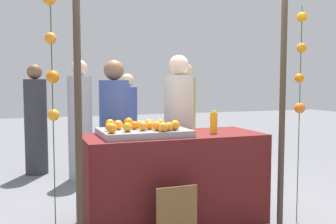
{
  "coord_description": "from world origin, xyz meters",
  "views": [
    {
      "loc": [
        -1.29,
        -3.36,
        1.34
      ],
      "look_at": [
        0.0,
        0.15,
        1.05
      ],
      "focal_mm": 40.74,
      "sensor_mm": 36.0,
      "label": 1
    }
  ],
  "objects_px": {
    "vendor_right": "(179,133)",
    "orange_1": "(150,126)",
    "juice_bottle": "(214,123)",
    "chalkboard_sign": "(177,217)",
    "orange_0": "(175,125)",
    "stall_counter": "(173,178)",
    "vendor_left": "(115,140)"
  },
  "relations": [
    {
      "from": "orange_1",
      "to": "vendor_right",
      "type": "distance_m",
      "value": 0.88
    },
    {
      "from": "orange_0",
      "to": "juice_bottle",
      "type": "bearing_deg",
      "value": 12.98
    },
    {
      "from": "orange_0",
      "to": "orange_1",
      "type": "xyz_separation_m",
      "value": [
        -0.2,
        0.12,
        -0.01
      ]
    },
    {
      "from": "juice_bottle",
      "to": "vendor_right",
      "type": "distance_m",
      "value": 0.72
    },
    {
      "from": "chalkboard_sign",
      "to": "vendor_right",
      "type": "xyz_separation_m",
      "value": [
        0.48,
        1.16,
        0.52
      ]
    },
    {
      "from": "orange_0",
      "to": "juice_bottle",
      "type": "distance_m",
      "value": 0.45
    },
    {
      "from": "stall_counter",
      "to": "orange_1",
      "type": "height_order",
      "value": "orange_1"
    },
    {
      "from": "orange_0",
      "to": "vendor_right",
      "type": "height_order",
      "value": "vendor_right"
    },
    {
      "from": "orange_1",
      "to": "juice_bottle",
      "type": "relative_size",
      "value": 0.34
    },
    {
      "from": "orange_1",
      "to": "vendor_right",
      "type": "xyz_separation_m",
      "value": [
        0.55,
        0.67,
        -0.18
      ]
    },
    {
      "from": "stall_counter",
      "to": "chalkboard_sign",
      "type": "distance_m",
      "value": 0.61
    },
    {
      "from": "stall_counter",
      "to": "vendor_left",
      "type": "height_order",
      "value": "vendor_left"
    },
    {
      "from": "stall_counter",
      "to": "orange_0",
      "type": "distance_m",
      "value": 0.56
    },
    {
      "from": "vendor_right",
      "to": "chalkboard_sign",
      "type": "bearing_deg",
      "value": -112.52
    },
    {
      "from": "juice_bottle",
      "to": "vendor_left",
      "type": "xyz_separation_m",
      "value": [
        -0.83,
        0.68,
        -0.22
      ]
    },
    {
      "from": "vendor_left",
      "to": "orange_1",
      "type": "bearing_deg",
      "value": -74.33
    },
    {
      "from": "vendor_left",
      "to": "chalkboard_sign",
      "type": "bearing_deg",
      "value": -77.66
    },
    {
      "from": "vendor_right",
      "to": "orange_1",
      "type": "bearing_deg",
      "value": -129.52
    },
    {
      "from": "orange_0",
      "to": "chalkboard_sign",
      "type": "height_order",
      "value": "orange_0"
    },
    {
      "from": "orange_0",
      "to": "juice_bottle",
      "type": "relative_size",
      "value": 0.41
    },
    {
      "from": "orange_1",
      "to": "stall_counter",
      "type": "bearing_deg",
      "value": 11.67
    },
    {
      "from": "stall_counter",
      "to": "vendor_right",
      "type": "height_order",
      "value": "vendor_right"
    },
    {
      "from": "chalkboard_sign",
      "to": "orange_0",
      "type": "bearing_deg",
      "value": 70.86
    },
    {
      "from": "juice_bottle",
      "to": "orange_1",
      "type": "bearing_deg",
      "value": 178.31
    },
    {
      "from": "vendor_right",
      "to": "stall_counter",
      "type": "bearing_deg",
      "value": -115.96
    },
    {
      "from": "orange_0",
      "to": "orange_1",
      "type": "relative_size",
      "value": 1.22
    },
    {
      "from": "stall_counter",
      "to": "orange_0",
      "type": "relative_size",
      "value": 18.91
    },
    {
      "from": "chalkboard_sign",
      "to": "vendor_right",
      "type": "relative_size",
      "value": 0.31
    },
    {
      "from": "stall_counter",
      "to": "vendor_left",
      "type": "distance_m",
      "value": 0.81
    },
    {
      "from": "orange_1",
      "to": "vendor_left",
      "type": "xyz_separation_m",
      "value": [
        -0.19,
        0.66,
        -0.21
      ]
    },
    {
      "from": "orange_0",
      "to": "vendor_right",
      "type": "bearing_deg",
      "value": 65.93
    },
    {
      "from": "orange_0",
      "to": "vendor_right",
      "type": "relative_size",
      "value": 0.05
    }
  ]
}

